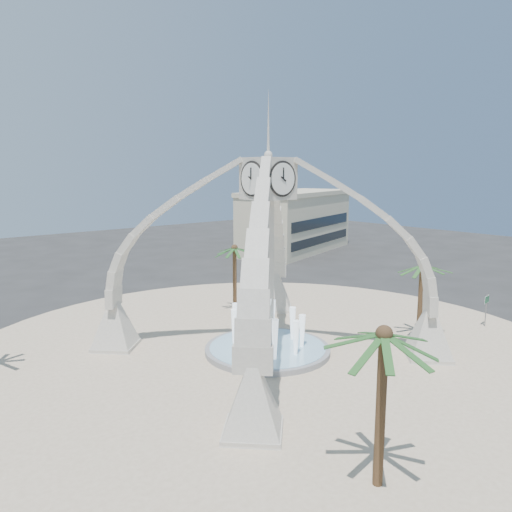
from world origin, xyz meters
TOP-DOWN VIEW (x-y plane):
  - ground at (0.00, 0.00)m, footprint 140.00×140.00m
  - plaza at (0.00, 0.00)m, footprint 40.00×40.00m
  - clock_tower at (-0.00, -0.00)m, footprint 17.94×17.94m
  - fountain at (0.00, 0.00)m, footprint 8.00×8.00m
  - building_ne at (30.00, 28.00)m, footprint 21.87×14.17m
  - palm_east at (9.90, -4.64)m, footprint 3.99×3.99m
  - palm_north at (4.00, 8.61)m, footprint 4.20×4.20m
  - palm_south at (-5.86, -12.86)m, footprint 5.01×5.01m
  - street_sign at (16.00, -6.39)m, footprint 0.91×0.17m

SIDE VIEW (x-z plane):
  - ground at x=0.00m, z-range 0.00..0.00m
  - plaza at x=0.00m, z-range 0.00..0.06m
  - fountain at x=0.00m, z-range -1.52..2.10m
  - street_sign at x=16.00m, z-range 0.54..3.04m
  - building_ne at x=30.00m, z-range 0.01..8.61m
  - palm_east at x=9.90m, z-range 2.17..8.04m
  - palm_north at x=4.00m, z-range 2.29..8.31m
  - palm_south at x=-5.86m, z-range 2.48..9.10m
  - clock_tower at x=0.00m, z-range -1.66..14.64m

